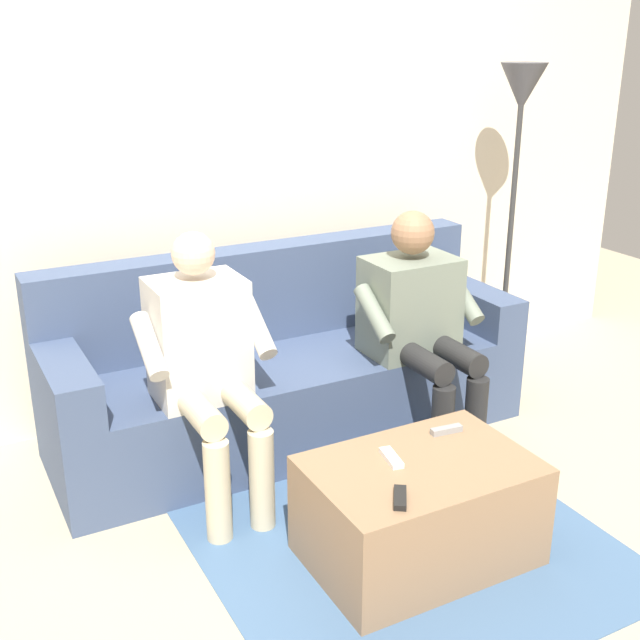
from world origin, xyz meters
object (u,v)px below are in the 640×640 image
remote_gray (446,430)px  remote_white (391,458)px  coffee_table (419,511)px  person_left_seated (418,316)px  person_right_seated (205,356)px  floor_lamp (520,122)px  couch (285,372)px  remote_black (400,498)px

remote_gray → remote_white: remote_gray is taller
coffee_table → person_left_seated: (-0.51, -0.78, 0.41)m
person_right_seated → remote_gray: person_right_seated is taller
coffee_table → floor_lamp: (-1.43, -1.24, 1.19)m
couch → remote_white: (0.08, 1.05, 0.09)m
person_right_seated → remote_black: size_ratio=8.69×
couch → floor_lamp: (-1.43, -0.13, 1.08)m
person_right_seated → remote_gray: 0.99m
remote_gray → floor_lamp: (-1.22, -1.10, 0.98)m
couch → person_left_seated: bearing=146.9°
couch → remote_black: bearing=81.3°
remote_white → person_right_seated: bearing=42.3°
couch → person_right_seated: (0.51, 0.35, 0.31)m
person_left_seated → remote_white: 0.95m
remote_gray → remote_black: 0.51m
remote_gray → couch: bearing=108.7°
remote_white → couch: bearing=6.3°
coffee_table → person_left_seated: bearing=-123.3°
couch → coffee_table: 1.12m
person_left_seated → person_right_seated: 1.03m
couch → remote_gray: (-0.21, 0.98, 0.10)m
person_right_seated → remote_white: (-0.43, 0.70, -0.22)m
couch → person_left_seated: 0.68m
person_left_seated → floor_lamp: bearing=-153.3°
person_left_seated → remote_black: size_ratio=8.49×
person_left_seated → remote_black: bearing=53.1°
remote_gray → coffee_table: bearing=-140.1°
remote_gray → floor_lamp: bearing=48.5°
remote_black → floor_lamp: floor_lamp is taller
coffee_table → person_left_seated: person_left_seated is taller
coffee_table → remote_black: remote_black is taller
coffee_table → remote_black: (0.20, 0.16, 0.21)m
floor_lamp → remote_black: bearing=40.8°
couch → person_right_seated: bearing=34.0°
couch → remote_black: (0.20, 1.28, 0.09)m
coffee_table → remote_black: size_ratio=6.24×
remote_gray → remote_white: 0.31m
remote_white → floor_lamp: floor_lamp is taller
person_right_seated → floor_lamp: floor_lamp is taller
remote_gray → remote_black: remote_gray is taller
person_left_seated → remote_black: 1.20m
coffee_table → person_right_seated: (0.51, -0.77, 0.42)m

